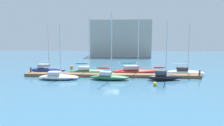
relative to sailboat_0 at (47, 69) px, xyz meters
name	(u,v)px	position (x,y,z in m)	size (l,w,h in m)	color
ground_plane	(111,77)	(11.85, -3.07, -0.62)	(120.00, 120.00, 0.00)	#386684
dock_pier	(111,75)	(11.85, -3.07, -0.38)	(28.39, 1.73, 0.49)	brown
dock_piling_near_end	(31,71)	(-1.95, -2.36, 0.05)	(0.28, 0.28, 1.34)	brown
dock_piling_far_end	(200,74)	(25.64, -3.79, 0.05)	(0.28, 0.28, 1.34)	brown
sailboat_0	(47,69)	(0.00, 0.00, 0.00)	(6.56, 1.81, 8.92)	navy
sailboat_1	(58,76)	(3.94, -5.77, -0.12)	(6.16, 2.20, 8.44)	white
sailboat_2	(87,70)	(7.41, -0.62, -0.04)	(6.49, 3.01, 9.87)	#2D7047
sailboat_3	(109,76)	(11.67, -5.53, -0.04)	(6.09, 2.27, 10.23)	#2D7047
sailboat_4	(135,70)	(15.84, -0.17, -0.02)	(8.54, 3.72, 10.07)	#B21E1E
sailboat_5	(163,76)	(19.84, -5.34, 0.02)	(5.18, 2.04, 8.73)	black
sailboat_6	(185,72)	(24.36, -0.70, -0.08)	(6.32, 2.99, 8.56)	white
mooring_buoy_yellow	(155,84)	(18.08, -8.94, -0.36)	(0.53, 0.53, 0.53)	yellow
mooring_buoy_orange	(72,67)	(3.22, 4.87, -0.28)	(0.69, 0.69, 0.69)	orange
harbor_building_distant	(121,38)	(12.61, 35.73, 5.22)	(19.37, 13.62, 11.69)	#ADA89E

